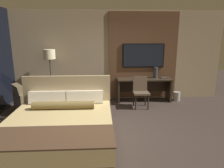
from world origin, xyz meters
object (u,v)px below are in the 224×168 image
(desk_chair, at_px, (140,89))
(book, at_px, (164,78))
(armchair_by_window, at_px, (29,102))
(waste_bin, at_px, (177,96))
(tv, at_px, (143,56))
(desk, at_px, (144,86))
(vase_tall, at_px, (155,72))
(bed, at_px, (60,127))
(floor_lamp, at_px, (50,59))

(desk_chair, bearing_deg, book, 34.17)
(armchair_by_window, xyz_separation_m, waste_bin, (4.38, 0.72, -0.14))
(tv, height_order, waste_bin, tv)
(desk, height_order, book, book)
(armchair_by_window, xyz_separation_m, vase_tall, (3.68, 0.85, 0.62))
(desk_chair, bearing_deg, bed, -136.60)
(desk, xyz_separation_m, tv, (0.00, 0.21, 0.93))
(floor_lamp, bearing_deg, tv, 5.39)
(armchair_by_window, bearing_deg, desk_chair, -123.74)
(floor_lamp, height_order, book, floor_lamp)
(floor_lamp, bearing_deg, desk_chair, -11.30)
(armchair_by_window, height_order, waste_bin, armchair_by_window)
(tv, bearing_deg, armchair_by_window, -163.37)
(desk_chair, distance_m, waste_bin, 1.45)
(vase_tall, bearing_deg, bed, -135.08)
(bed, height_order, desk, bed)
(desk, bearing_deg, floor_lamp, -178.89)
(tv, relative_size, book, 5.48)
(tv, distance_m, vase_tall, 0.66)
(bed, height_order, desk_chair, bed)
(tv, bearing_deg, waste_bin, -14.12)
(desk, height_order, armchair_by_window, armchair_by_window)
(tv, distance_m, desk_chair, 1.21)
(desk_chair, distance_m, armchair_by_window, 3.11)
(bed, height_order, book, bed)
(floor_lamp, bearing_deg, bed, -73.42)
(tv, xyz_separation_m, vase_tall, (0.38, -0.14, -0.52))
(armchair_by_window, bearing_deg, waste_bin, -117.94)
(tv, height_order, desk_chair, tv)
(desk_chair, distance_m, floor_lamp, 2.82)
(armchair_by_window, relative_size, floor_lamp, 0.60)
(tv, distance_m, floor_lamp, 2.87)
(desk_chair, distance_m, book, 1.05)
(book, bearing_deg, bed, -138.59)
(waste_bin, bearing_deg, armchair_by_window, -170.69)
(bed, xyz_separation_m, floor_lamp, (-0.71, 2.39, 1.07))
(desk, bearing_deg, armchair_by_window, -166.84)
(armchair_by_window, distance_m, waste_bin, 4.44)
(bed, relative_size, armchair_by_window, 2.23)
(waste_bin, bearing_deg, desk_chair, -157.69)
(tv, xyz_separation_m, armchair_by_window, (-3.31, -0.99, -1.14))
(tv, relative_size, waste_bin, 4.75)
(floor_lamp, bearing_deg, armchair_by_window, -121.88)
(desk, distance_m, floor_lamp, 2.99)
(desk, bearing_deg, waste_bin, -2.95)
(bed, height_order, waste_bin, bed)
(book, bearing_deg, floor_lamp, -179.03)
(desk_chair, bearing_deg, waste_bin, 21.74)
(desk_chair, bearing_deg, floor_lamp, 168.14)
(bed, height_order, tv, tv)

